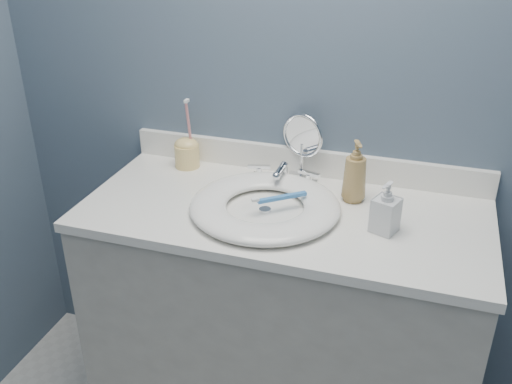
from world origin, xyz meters
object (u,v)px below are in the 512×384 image
at_px(makeup_mirror, 302,143).
at_px(soap_bottle_clear, 386,207).
at_px(soap_bottle_amber, 355,171).
at_px(toothbrush_holder, 187,151).

bearing_deg(makeup_mirror, soap_bottle_clear, -23.78).
xyz_separation_m(makeup_mirror, soap_bottle_clear, (0.31, -0.28, -0.05)).
bearing_deg(soap_bottle_amber, makeup_mirror, 125.14).
bearing_deg(soap_bottle_amber, toothbrush_holder, 149.33).
distance_m(makeup_mirror, toothbrush_holder, 0.40).
bearing_deg(toothbrush_holder, makeup_mirror, 6.29).
relative_size(soap_bottle_clear, toothbrush_holder, 0.61).
relative_size(makeup_mirror, soap_bottle_amber, 1.14).
relative_size(makeup_mirror, toothbrush_holder, 0.90).
bearing_deg(soap_bottle_clear, soap_bottle_amber, 146.07).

